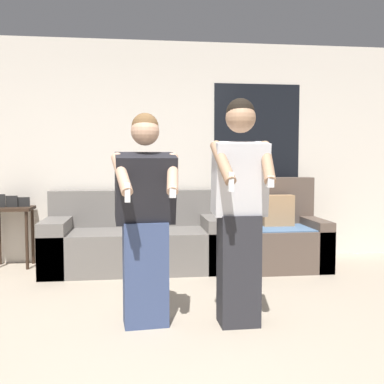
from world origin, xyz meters
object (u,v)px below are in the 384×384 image
(armchair, at_px, (278,237))
(person_right, at_px, (240,210))
(side_table, at_px, (12,218))
(person_left, at_px, (145,221))
(couch, at_px, (138,242))

(armchair, height_order, person_right, person_right)
(side_table, height_order, person_left, person_left)
(couch, distance_m, armchair, 1.63)
(armchair, bearing_deg, person_left, -132.36)
(armchair, height_order, person_left, person_left)
(person_left, bearing_deg, person_right, -5.96)
(side_table, distance_m, person_right, 3.07)
(couch, xyz_separation_m, side_table, (-1.44, 0.23, 0.27))
(side_table, height_order, person_right, person_right)
(armchair, relative_size, person_right, 0.61)
(couch, relative_size, armchair, 2.00)
(side_table, xyz_separation_m, person_left, (1.50, -2.06, 0.22))
(armchair, relative_size, side_table, 1.21)
(couch, distance_m, side_table, 1.48)
(couch, height_order, person_right, person_right)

